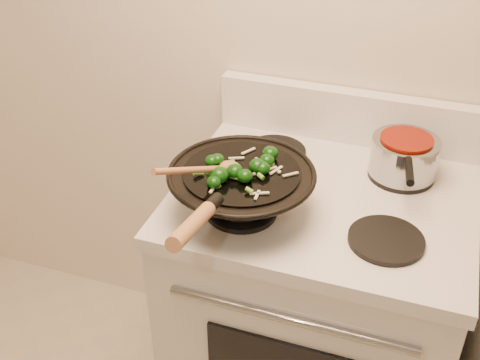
% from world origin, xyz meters
% --- Properties ---
extents(stove, '(0.78, 0.67, 1.08)m').
position_xyz_m(stove, '(-0.11, 1.17, 0.47)').
color(stove, white).
rests_on(stove, ground).
extents(wok, '(0.36, 0.60, 0.23)m').
position_xyz_m(wok, '(-0.29, 1.02, 1.00)').
color(wok, black).
rests_on(wok, stove).
extents(stirfry, '(0.24, 0.22, 0.04)m').
position_xyz_m(stirfry, '(-0.29, 1.01, 1.06)').
color(stirfry, '#0A3408').
rests_on(stirfry, wok).
extents(wooden_spoon, '(0.14, 0.25, 0.11)m').
position_xyz_m(wooden_spoon, '(-0.35, 0.95, 1.08)').
color(wooden_spoon, '#A2683F').
rests_on(wooden_spoon, wok).
extents(saucepan, '(0.18, 0.29, 0.11)m').
position_xyz_m(saucepan, '(0.07, 1.32, 0.99)').
color(saucepan, '#92959A').
rests_on(saucepan, stove).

